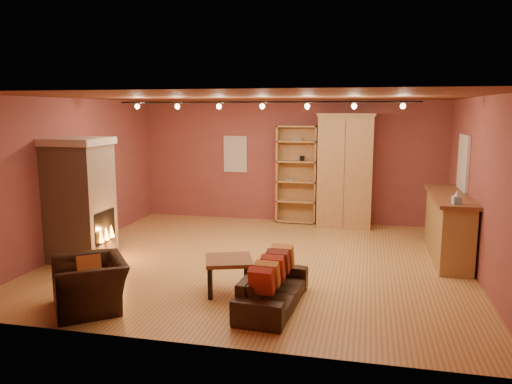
% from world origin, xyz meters
% --- Properties ---
extents(floor, '(7.00, 7.00, 0.00)m').
position_xyz_m(floor, '(0.00, 0.00, 0.00)').
color(floor, '#AA7A3C').
rests_on(floor, ground).
extents(ceiling, '(7.00, 7.00, 0.00)m').
position_xyz_m(ceiling, '(0.00, 0.00, 2.80)').
color(ceiling, brown).
rests_on(ceiling, back_wall).
extents(back_wall, '(7.00, 0.02, 2.80)m').
position_xyz_m(back_wall, '(0.00, 3.25, 1.40)').
color(back_wall, brown).
rests_on(back_wall, floor).
extents(left_wall, '(0.02, 6.50, 2.80)m').
position_xyz_m(left_wall, '(-3.50, 0.00, 1.40)').
color(left_wall, brown).
rests_on(left_wall, floor).
extents(right_wall, '(0.02, 6.50, 2.80)m').
position_xyz_m(right_wall, '(3.50, 0.00, 1.40)').
color(right_wall, brown).
rests_on(right_wall, floor).
extents(fireplace, '(1.01, 0.98, 2.12)m').
position_xyz_m(fireplace, '(-3.04, -0.60, 1.06)').
color(fireplace, tan).
rests_on(fireplace, floor).
extents(back_window, '(0.56, 0.04, 0.86)m').
position_xyz_m(back_window, '(-1.30, 3.23, 1.55)').
color(back_window, silver).
rests_on(back_window, back_wall).
extents(bookcase, '(0.92, 0.36, 2.24)m').
position_xyz_m(bookcase, '(0.19, 3.13, 1.14)').
color(bookcase, tan).
rests_on(bookcase, floor).
extents(armoire, '(1.23, 0.70, 2.52)m').
position_xyz_m(armoire, '(1.30, 2.93, 1.26)').
color(armoire, tan).
rests_on(armoire, floor).
extents(bar_counter, '(0.64, 2.39, 1.14)m').
position_xyz_m(bar_counter, '(3.20, 0.89, 0.58)').
color(bar_counter, '#A7874D').
rests_on(bar_counter, floor).
extents(tissue_box, '(0.13, 0.13, 0.21)m').
position_xyz_m(tissue_box, '(3.15, -0.08, 1.23)').
color(tissue_box, '#87B7D9').
rests_on(tissue_box, bar_counter).
extents(right_window, '(0.05, 0.90, 1.00)m').
position_xyz_m(right_window, '(3.47, 1.40, 1.65)').
color(right_window, silver).
rests_on(right_window, right_wall).
extents(loveseat, '(0.59, 1.68, 0.71)m').
position_xyz_m(loveseat, '(0.62, -1.97, 0.34)').
color(loveseat, black).
rests_on(loveseat, floor).
extents(armchair, '(1.14, 1.20, 0.88)m').
position_xyz_m(armchair, '(-1.72, -2.57, 0.44)').
color(armchair, black).
rests_on(armchair, floor).
extents(coffee_table, '(0.83, 0.83, 0.50)m').
position_xyz_m(coffee_table, '(-0.10, -1.59, 0.42)').
color(coffee_table, brown).
rests_on(coffee_table, floor).
extents(track_rail, '(5.20, 0.09, 0.13)m').
position_xyz_m(track_rail, '(0.00, 0.20, 2.68)').
color(track_rail, black).
rests_on(track_rail, ceiling).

